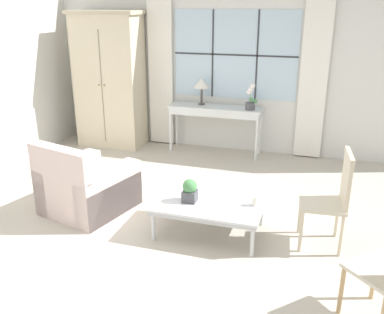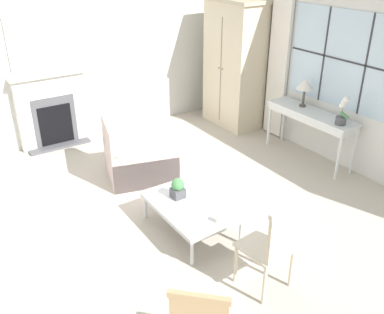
{
  "view_description": "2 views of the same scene",
  "coord_description": "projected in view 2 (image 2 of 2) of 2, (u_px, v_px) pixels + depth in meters",
  "views": [
    {
      "loc": [
        1.37,
        -3.77,
        2.36
      ],
      "look_at": [
        0.11,
        0.34,
        0.79
      ],
      "focal_mm": 40.0,
      "sensor_mm": 36.0,
      "label": 1
    },
    {
      "loc": [
        3.81,
        -2.08,
        3.04
      ],
      "look_at": [
        0.04,
        0.4,
        0.77
      ],
      "focal_mm": 40.0,
      "sensor_mm": 36.0,
      "label": 2
    }
  ],
  "objects": [
    {
      "name": "potted_plant_small",
      "position": [
        178.0,
        188.0,
        4.96
      ],
      "size": [
        0.15,
        0.15,
        0.25
      ],
      "color": "#4C4C51",
      "rests_on": "coffee_table"
    },
    {
      "name": "armoire",
      "position": [
        234.0,
        64.0,
        7.56
      ],
      "size": [
        1.16,
        0.64,
        2.22
      ],
      "color": "beige",
      "rests_on": "ground_plane"
    },
    {
      "name": "armchair_upholstered",
      "position": [
        138.0,
        158.0,
        6.11
      ],
      "size": [
        1.06,
        1.11,
        0.88
      ],
      "color": "beige",
      "rests_on": "ground_plane"
    },
    {
      "name": "side_chair_wooden",
      "position": [
        274.0,
        242.0,
        3.94
      ],
      "size": [
        0.48,
        0.48,
        1.01
      ],
      "color": "beige",
      "rests_on": "ground_plane"
    },
    {
      "name": "pillar_candle",
      "position": [
        219.0,
        219.0,
        4.54
      ],
      "size": [
        0.09,
        0.09,
        0.12
      ],
      "color": "silver",
      "rests_on": "coffee_table"
    },
    {
      "name": "console_table",
      "position": [
        311.0,
        117.0,
        6.45
      ],
      "size": [
        1.5,
        0.4,
        0.77
      ],
      "color": "silver",
      "rests_on": "ground_plane"
    },
    {
      "name": "coffee_table",
      "position": [
        191.0,
        207.0,
        4.91
      ],
      "size": [
        1.13,
        0.75,
        0.37
      ],
      "color": "silver",
      "rests_on": "ground_plane"
    },
    {
      "name": "fireplace",
      "position": [
        51.0,
        104.0,
        6.9
      ],
      "size": [
        0.34,
        1.19,
        2.1
      ],
      "color": "#515156",
      "rests_on": "ground_plane"
    },
    {
      "name": "wall_left",
      "position": [
        101.0,
        52.0,
        7.16
      ],
      "size": [
        0.06,
        7.2,
        2.8
      ],
      "primitive_type": "cube",
      "color": "silver",
      "rests_on": "ground_plane"
    },
    {
      "name": "wall_back_windowed",
      "position": [
        344.0,
        72.0,
        6.09
      ],
      "size": [
        7.2,
        0.14,
        2.8
      ],
      "color": "silver",
      "rests_on": "ground_plane"
    },
    {
      "name": "potted_orchid",
      "position": [
        342.0,
        113.0,
        5.89
      ],
      "size": [
        0.19,
        0.15,
        0.41
      ],
      "color": "#4C4C51",
      "rests_on": "console_table"
    },
    {
      "name": "ground_plane",
      "position": [
        163.0,
        220.0,
        5.23
      ],
      "size": [
        14.0,
        14.0,
        0.0
      ],
      "primitive_type": "plane",
      "color": "#BCB2A3"
    },
    {
      "name": "table_lamp",
      "position": [
        305.0,
        85.0,
        6.46
      ],
      "size": [
        0.27,
        0.27,
        0.43
      ],
      "color": "#4C4742",
      "rests_on": "console_table"
    }
  ]
}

